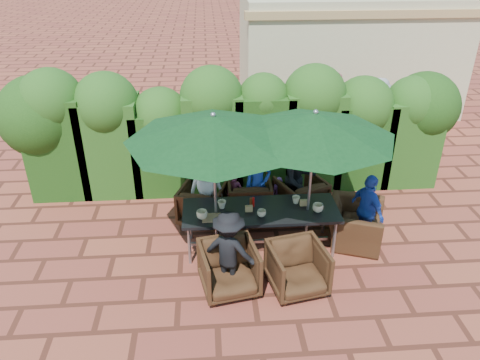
{
  "coord_description": "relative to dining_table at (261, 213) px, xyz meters",
  "views": [
    {
      "loc": [
        -0.6,
        -6.33,
        4.79
      ],
      "look_at": [
        -0.09,
        0.4,
        1.14
      ],
      "focal_mm": 35.0,
      "sensor_mm": 36.0,
      "label": 1
    }
  ],
  "objects": [
    {
      "name": "chair_near_right",
      "position": [
        0.43,
        -1.06,
        -0.27
      ],
      "size": [
        0.92,
        0.88,
        0.81
      ],
      "primitive_type": "imported",
      "rotation": [
        0.0,
        0.0,
        0.2
      ],
      "color": "black",
      "rests_on": "ground"
    },
    {
      "name": "pedestrian_a",
      "position": [
        1.3,
        3.97,
        0.12
      ],
      "size": [
        1.58,
        1.12,
        1.6
      ],
      "primitive_type": "imported",
      "rotation": [
        0.0,
        0.0,
        2.7
      ],
      "color": "#227F2B",
      "rests_on": "ground"
    },
    {
      "name": "adult_far_left",
      "position": [
        -0.87,
        0.86,
        -0.04
      ],
      "size": [
        0.64,
        0.39,
        1.28
      ],
      "primitive_type": "imported",
      "rotation": [
        0.0,
        0.0,
        -0.02
      ],
      "color": "silver",
      "rests_on": "ground"
    },
    {
      "name": "pedestrian_b",
      "position": [
        2.26,
        4.45,
        0.18
      ],
      "size": [
        0.92,
        0.68,
        1.72
      ],
      "primitive_type": "imported",
      "rotation": [
        0.0,
        0.0,
        3.37
      ],
      "color": "#BF436F",
      "rests_on": "ground"
    },
    {
      "name": "adult_near_left",
      "position": [
        -0.57,
        -0.93,
        -0.03
      ],
      "size": [
        0.92,
        0.67,
        1.3
      ],
      "primitive_type": "imported",
      "rotation": [
        0.0,
        0.0,
        2.75
      ],
      "color": "black",
      "rests_on": "ground"
    },
    {
      "name": "dining_table",
      "position": [
        0.0,
        0.0,
        0.0
      ],
      "size": [
        2.54,
        0.9,
        0.75
      ],
      "color": "black",
      "rests_on": "ground"
    },
    {
      "name": "adult_far_right",
      "position": [
        0.83,
        1.03,
        0.04
      ],
      "size": [
        0.79,
        0.65,
        1.43
      ],
      "primitive_type": "imported",
      "rotation": [
        0.0,
        0.0,
        0.39
      ],
      "color": "black",
      "rests_on": "ground"
    },
    {
      "name": "chair_far_mid",
      "position": [
        -0.09,
        1.03,
        -0.27
      ],
      "size": [
        0.81,
        0.76,
        0.82
      ],
      "primitive_type": "imported",
      "rotation": [
        0.0,
        0.0,
        3.12
      ],
      "color": "black",
      "rests_on": "ground"
    },
    {
      "name": "adult_end_right",
      "position": [
        1.79,
        0.01,
        -0.03
      ],
      "size": [
        0.63,
        0.84,
        1.29
      ],
      "primitive_type": "imported",
      "rotation": [
        0.0,
        0.0,
        1.95
      ],
      "color": "#2144B4",
      "rests_on": "ground"
    },
    {
      "name": "cup_d",
      "position": [
        0.61,
        0.16,
        0.14
      ],
      "size": [
        0.13,
        0.13,
        0.12
      ],
      "primitive_type": "imported",
      "color": "beige",
      "rests_on": "dining_table"
    },
    {
      "name": "chair_near_left",
      "position": [
        -0.57,
        -1.0,
        -0.26
      ],
      "size": [
        0.94,
        0.9,
        0.83
      ],
      "primitive_type": "imported",
      "rotation": [
        0.0,
        0.0,
        0.19
      ],
      "color": "black",
      "rests_on": "ground"
    },
    {
      "name": "ground",
      "position": [
        -0.22,
        -0.08,
        -0.68
      ],
      "size": [
        80.0,
        80.0,
        0.0
      ],
      "primitive_type": "plane",
      "color": "brown",
      "rests_on": "ground"
    },
    {
      "name": "chair_far_left",
      "position": [
        -0.96,
        0.89,
        -0.28
      ],
      "size": [
        0.95,
        0.92,
        0.78
      ],
      "primitive_type": "imported",
      "rotation": [
        0.0,
        0.0,
        2.81
      ],
      "color": "black",
      "rests_on": "ground"
    },
    {
      "name": "pedestrian_c",
      "position": [
        3.37,
        4.26,
        0.14
      ],
      "size": [
        1.14,
        0.82,
        1.63
      ],
      "primitive_type": "imported",
      "rotation": [
        0.0,
        0.0,
        2.78
      ],
      "color": "gray",
      "rests_on": "ground"
    },
    {
      "name": "cup_c",
      "position": [
        -0.01,
        -0.2,
        0.13
      ],
      "size": [
        0.14,
        0.14,
        0.11
      ],
      "primitive_type": "imported",
      "color": "beige",
      "rests_on": "dining_table"
    },
    {
      "name": "adult_far_mid",
      "position": [
        0.06,
        0.96,
        0.0
      ],
      "size": [
        0.58,
        0.52,
        1.36
      ],
      "primitive_type": "imported",
      "rotation": [
        0.0,
        0.0,
        0.28
      ],
      "color": "#2144B4",
      "rests_on": "ground"
    },
    {
      "name": "ketchup_bottle",
      "position": [
        -0.11,
        0.11,
        0.16
      ],
      "size": [
        0.04,
        0.04,
        0.17
      ],
      "primitive_type": "cylinder",
      "color": "#B20C0A",
      "rests_on": "dining_table"
    },
    {
      "name": "serving_tray",
      "position": [
        -0.78,
        -0.2,
        0.08
      ],
      "size": [
        0.35,
        0.25,
        0.02
      ],
      "primitive_type": "cube",
      "color": "#8F6845",
      "rests_on": "dining_table"
    },
    {
      "name": "umbrella_left",
      "position": [
        -0.73,
        -0.05,
        1.54
      ],
      "size": [
        2.66,
        2.66,
        2.46
      ],
      "color": "gray",
      "rests_on": "ground"
    },
    {
      "name": "chair_end_right",
      "position": [
        1.64,
        0.09,
        -0.23
      ],
      "size": [
        0.98,
        1.2,
        0.9
      ],
      "primitive_type": "imported",
      "rotation": [
        0.0,
        0.0,
        1.22
      ],
      "color": "black",
      "rests_on": "ground"
    },
    {
      "name": "hedge_wall",
      "position": [
        -0.43,
        2.24,
        0.71
      ],
      "size": [
        9.1,
        1.6,
        2.55
      ],
      "color": "black",
      "rests_on": "ground"
    },
    {
      "name": "umbrella_right",
      "position": [
        0.77,
        -0.05,
        1.54
      ],
      "size": [
        2.49,
        2.49,
        2.46
      ],
      "color": "gray",
      "rests_on": "ground"
    },
    {
      "name": "child_left",
      "position": [
        -0.36,
        1.12,
        -0.27
      ],
      "size": [
        0.34,
        0.3,
        0.82
      ],
      "primitive_type": "imported",
      "rotation": [
        0.0,
        0.0,
        -0.23
      ],
      "color": "#BF436F",
      "rests_on": "ground"
    },
    {
      "name": "cup_b",
      "position": [
        -0.63,
        0.1,
        0.14
      ],
      "size": [
        0.14,
        0.14,
        0.13
      ],
      "primitive_type": "imported",
      "color": "beige",
      "rests_on": "dining_table"
    },
    {
      "name": "number_block_right",
      "position": [
        0.72,
        0.08,
        0.12
      ],
      "size": [
        0.12,
        0.06,
        0.1
      ],
      "primitive_type": "cube",
      "color": "tan",
      "rests_on": "dining_table"
    },
    {
      "name": "child_right",
      "position": [
        0.47,
        1.08,
        -0.31
      ],
      "size": [
        0.32,
        0.29,
        0.73
      ],
      "primitive_type": "imported",
      "rotation": [
        0.0,
        0.0,
        -0.34
      ],
      "color": "purple",
      "rests_on": "ground"
    },
    {
      "name": "cup_e",
      "position": [
        0.91,
        -0.13,
        0.14
      ],
      "size": [
        0.17,
        0.17,
        0.14
      ],
      "primitive_type": "imported",
      "color": "beige",
      "rests_on": "dining_table"
    },
    {
      "name": "cup_a",
      "position": [
        -0.95,
        -0.19,
        0.14
      ],
      "size": [
        0.18,
        0.18,
        0.14
      ],
      "primitive_type": "imported",
      "color": "beige",
      "rests_on": "dining_table"
    },
    {
      "name": "chair_far_right",
      "position": [
        0.86,
        1.0,
        -0.27
      ],
      "size": [
        1.02,
        0.99,
        0.82
      ],
      "primitive_type": "imported",
      "rotation": [
        0.0,
        0.0,
        3.54
      ],
      "color": "black",
      "rests_on": "ground"
    },
    {
      "name": "building",
      "position": [
        3.28,
        6.91,
        0.93
      ],
      "size": [
        6.2,
        3.08,
        3.2
      ],
      "color": "beige",
      "rests_on": "ground"
    },
    {
      "name": "sauce_bottle",
      "position": [
        -0.15,
        0.09,
        0.16
      ],
      "size": [
        0.04,
        0.04,
        0.17
      ],
      "primitive_type": "cylinder",
      "color": "#4C230C",
      "rests_on": "dining_table"
    },
    {
      "name": "number_block_left",
      "position": [
        -0.2,
        -0.04,
        0.12
      ],
      "size": [
        0.12,
        0.06,
        0.1
      ],
      "primitive_type": "cube",
      "color": "tan",
      "rests_on": "dining_table"
    }
  ]
}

